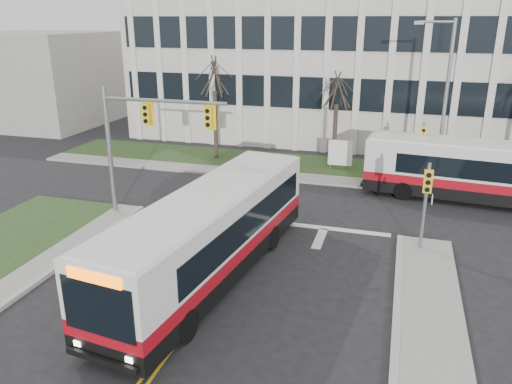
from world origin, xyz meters
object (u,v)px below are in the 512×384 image
object	(u,v)px
streetlight	(443,95)
bus_main	(211,236)
directory_sign	(340,153)
bus_cross	(481,173)

from	to	relation	value
streetlight	bus_main	world-z (taller)	streetlight
directory_sign	bus_cross	bearing A→B (deg)	-24.47
streetlight	bus_main	distance (m)	16.41
streetlight	bus_cross	world-z (taller)	streetlight
streetlight	bus_cross	xyz separation A→B (m)	(2.16, -2.20, -3.64)
streetlight	bus_main	size ratio (longest dim) A/B	0.75
directory_sign	bus_main	bearing A→B (deg)	-100.84
directory_sign	bus_cross	distance (m)	8.46
directory_sign	bus_main	world-z (taller)	bus_main
directory_sign	streetlight	bearing A→B (deg)	-13.23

